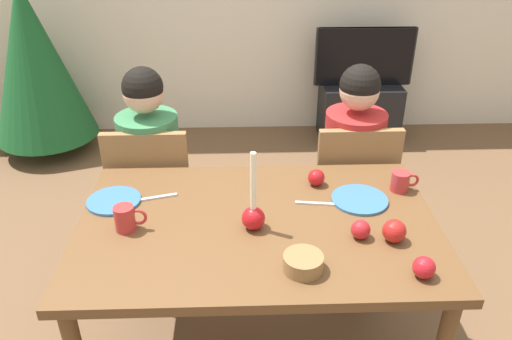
# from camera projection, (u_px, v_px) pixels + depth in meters

# --- Properties ---
(dining_table) EXTENTS (1.40, 0.90, 0.75)m
(dining_table) POSITION_uv_depth(u_px,v_px,m) (258.00, 239.00, 2.00)
(dining_table) COLOR brown
(dining_table) RESTS_ON ground
(chair_left) EXTENTS (0.40, 0.40, 0.90)m
(chair_left) POSITION_uv_depth(u_px,v_px,m) (154.00, 194.00, 2.59)
(chair_left) COLOR olive
(chair_left) RESTS_ON ground
(chair_right) EXTENTS (0.40, 0.40, 0.90)m
(chair_right) POSITION_uv_depth(u_px,v_px,m) (351.00, 190.00, 2.62)
(chair_right) COLOR olive
(chair_right) RESTS_ON ground
(person_left_child) EXTENTS (0.30, 0.30, 1.17)m
(person_left_child) POSITION_uv_depth(u_px,v_px,m) (153.00, 181.00, 2.59)
(person_left_child) COLOR #33384C
(person_left_child) RESTS_ON ground
(person_right_child) EXTENTS (0.30, 0.30, 1.17)m
(person_right_child) POSITION_uv_depth(u_px,v_px,m) (350.00, 177.00, 2.62)
(person_right_child) COLOR #33384C
(person_right_child) RESTS_ON ground
(tv_stand) EXTENTS (0.64, 0.40, 0.48)m
(tv_stand) POSITION_uv_depth(u_px,v_px,m) (359.00, 112.00, 4.25)
(tv_stand) COLOR black
(tv_stand) RESTS_ON ground
(tv) EXTENTS (0.79, 0.05, 0.46)m
(tv) POSITION_uv_depth(u_px,v_px,m) (364.00, 57.00, 4.02)
(tv) COLOR black
(tv) RESTS_ON tv_stand
(christmas_tree) EXTENTS (0.77, 0.77, 1.43)m
(christmas_tree) POSITION_uv_depth(u_px,v_px,m) (34.00, 62.00, 3.79)
(christmas_tree) COLOR brown
(christmas_tree) RESTS_ON ground
(candle_centerpiece) EXTENTS (0.09, 0.09, 0.32)m
(candle_centerpiece) POSITION_uv_depth(u_px,v_px,m) (253.00, 213.00, 1.90)
(candle_centerpiece) COLOR red
(candle_centerpiece) RESTS_ON dining_table
(plate_left) EXTENTS (0.22, 0.22, 0.01)m
(plate_left) POSITION_uv_depth(u_px,v_px,m) (114.00, 201.00, 2.09)
(plate_left) COLOR teal
(plate_left) RESTS_ON dining_table
(plate_right) EXTENTS (0.23, 0.23, 0.01)m
(plate_right) POSITION_uv_depth(u_px,v_px,m) (360.00, 200.00, 2.09)
(plate_right) COLOR teal
(plate_right) RESTS_ON dining_table
(mug_left) EXTENTS (0.12, 0.08, 0.10)m
(mug_left) POSITION_uv_depth(u_px,v_px,m) (126.00, 218.00, 1.90)
(mug_left) COLOR #B72D2D
(mug_left) RESTS_ON dining_table
(mug_right) EXTENTS (0.12, 0.08, 0.09)m
(mug_right) POSITION_uv_depth(u_px,v_px,m) (401.00, 181.00, 2.15)
(mug_right) COLOR #B72D2D
(mug_right) RESTS_ON dining_table
(fork_left) EXTENTS (0.18, 0.06, 0.01)m
(fork_left) POSITION_uv_depth(u_px,v_px,m) (156.00, 198.00, 2.11)
(fork_left) COLOR silver
(fork_left) RESTS_ON dining_table
(fork_right) EXTENTS (0.18, 0.04, 0.01)m
(fork_right) POSITION_uv_depth(u_px,v_px,m) (317.00, 204.00, 2.07)
(fork_right) COLOR silver
(fork_right) RESTS_ON dining_table
(bowl_walnuts) EXTENTS (0.14, 0.14, 0.06)m
(bowl_walnuts) POSITION_uv_depth(u_px,v_px,m) (303.00, 263.00, 1.71)
(bowl_walnuts) COLOR olive
(bowl_walnuts) RESTS_ON dining_table
(apple_near_candle) EXTENTS (0.07, 0.07, 0.07)m
(apple_near_candle) POSITION_uv_depth(u_px,v_px,m) (361.00, 229.00, 1.86)
(apple_near_candle) COLOR red
(apple_near_candle) RESTS_ON dining_table
(apple_by_left_plate) EXTENTS (0.09, 0.09, 0.09)m
(apple_by_left_plate) POSITION_uv_depth(u_px,v_px,m) (394.00, 231.00, 1.84)
(apple_by_left_plate) COLOR #B01D19
(apple_by_left_plate) RESTS_ON dining_table
(apple_by_right_mug) EXTENTS (0.07, 0.07, 0.07)m
(apple_by_right_mug) POSITION_uv_depth(u_px,v_px,m) (316.00, 177.00, 2.19)
(apple_by_right_mug) COLOR #B11417
(apple_by_right_mug) RESTS_ON dining_table
(apple_far_edge) EXTENTS (0.08, 0.08, 0.08)m
(apple_far_edge) POSITION_uv_depth(u_px,v_px,m) (424.00, 267.00, 1.67)
(apple_far_edge) COLOR red
(apple_far_edge) RESTS_ON dining_table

